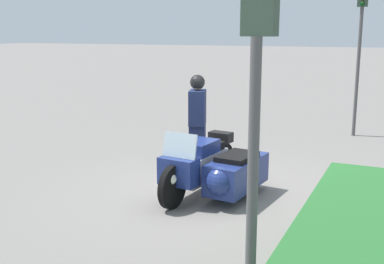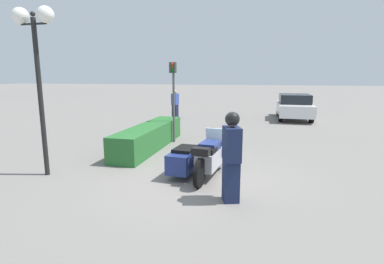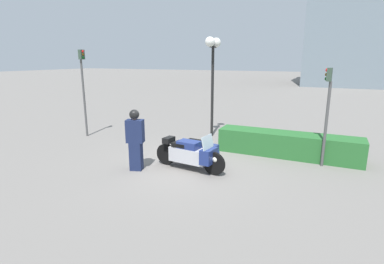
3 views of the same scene
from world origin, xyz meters
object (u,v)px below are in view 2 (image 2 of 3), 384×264
Objects in this scene: officer_rider at (231,155)px; pedestrian_bystander at (175,104)px; hedge_bush_curbside at (150,137)px; parked_car_background at (294,106)px; police_motorcycle at (198,157)px; traffic_light_near at (173,90)px; twin_lamp_post at (35,41)px.

officer_rider is 12.52m from pedestrian_bystander.
parked_car_background is at bearing -32.87° from hedge_bush_curbside.
police_motorcycle is at bearing -74.54° from officer_rider.
pedestrian_bystander is (11.62, 4.66, -0.12)m from officer_rider.
hedge_bush_curbside is at bearing 108.68° from pedestrian_bystander.
traffic_light_near is (3.64, 1.79, 1.58)m from police_motorcycle.
officer_rider is at bearing 169.48° from parked_car_background.
hedge_bush_curbside is (4.05, 3.38, -0.58)m from officer_rider.
twin_lamp_post reaches higher than officer_rider.
twin_lamp_post reaches higher than hedge_bush_curbside.
twin_lamp_post is (0.57, 4.94, 2.44)m from officer_rider.
pedestrian_bystander is at bearing -1.44° from twin_lamp_post.
traffic_light_near is at bearing -24.78° from twin_lamp_post.
pedestrian_bystander is at bearing 101.34° from parked_car_background.
officer_rider is at bearing -96.57° from twin_lamp_post.
police_motorcycle is 4.35m from traffic_light_near.
officer_rider is 0.45× the size of twin_lamp_post.
police_motorcycle is 0.57× the size of twin_lamp_post.
traffic_light_near is (5.19, 2.81, 1.06)m from officer_rider.
police_motorcycle is 1.93m from officer_rider.
pedestrian_bystander is at bearing 9.63° from hedge_bush_curbside.
officer_rider is 0.61× the size of traffic_light_near.
hedge_bush_curbside is 1.14× the size of twin_lamp_post.
officer_rider reaches higher than police_motorcycle.
pedestrian_bystander reaches higher than police_motorcycle.
twin_lamp_post is 14.72m from parked_car_background.
twin_lamp_post is at bearing -24.66° from officer_rider.
hedge_bush_curbside is (2.51, 2.36, -0.06)m from police_motorcycle.
police_motorcycle is 3.44m from hedge_bush_curbside.
twin_lamp_post is at bearing 110.06° from police_motorcycle.
traffic_light_near reaches higher than parked_car_background.
parked_car_background reaches higher than police_motorcycle.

